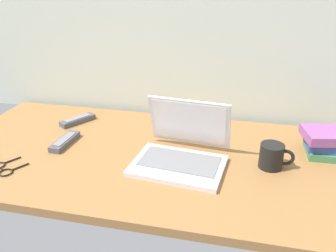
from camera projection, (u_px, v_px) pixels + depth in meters
The scene contains 7 objects.
desk at pixel (154, 157), 1.28m from camera, with size 1.60×0.76×0.03m.
laptop at pixel (182, 150), 1.20m from camera, with size 0.33×0.31×0.21m.
coffee_mug at pixel (272, 155), 1.17m from camera, with size 0.12×0.08×0.09m.
remote_control_near at pixel (78, 120), 1.52m from camera, with size 0.12×0.16×0.02m.
remote_control_far at pixel (65, 141), 1.34m from camera, with size 0.05×0.16×0.02m.
eyeglasses at pixel (3, 168), 1.17m from camera, with size 0.13×0.14×0.01m.
book_stack at pixel (330, 142), 1.25m from camera, with size 0.22×0.17×0.09m.
Camera 1 is at (0.29, -1.07, 0.66)m, focal length 36.57 mm.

